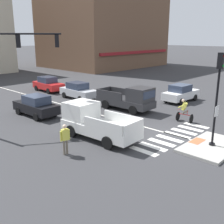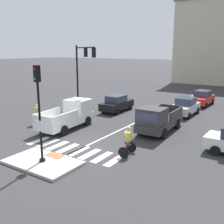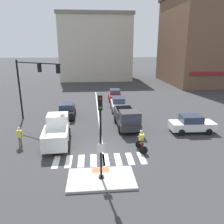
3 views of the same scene
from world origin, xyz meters
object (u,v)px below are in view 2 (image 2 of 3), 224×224
(signal_pole, at_px, (39,105))
(pickup_truck_charcoal_eastbound_mid, at_px, (158,120))
(pickup_truck_white_westbound_near, at_px, (70,115))
(cyclist, at_px, (128,141))
(traffic_light_mast, at_px, (82,65))
(car_red_eastbound_distant, at_px, (202,98))
(pedestrian_at_curb_left, at_px, (37,113))
(car_silver_eastbound_far, at_px, (185,106))
(car_black_westbound_far, at_px, (117,103))

(signal_pole, height_order, pickup_truck_charcoal_eastbound_mid, signal_pole)
(pickup_truck_white_westbound_near, height_order, cyclist, pickup_truck_white_westbound_near)
(traffic_light_mast, bearing_deg, signal_pole, -60.42)
(car_red_eastbound_distant, xyz_separation_m, pedestrian_at_curb_left, (-9.26, -15.33, 0.17))
(traffic_light_mast, height_order, car_silver_eastbound_far, traffic_light_mast)
(pickup_truck_white_westbound_near, relative_size, pedestrian_at_curb_left, 3.12)
(signal_pole, bearing_deg, traffic_light_mast, 119.58)
(car_black_westbound_far, distance_m, pickup_truck_white_westbound_near, 6.81)
(signal_pole, relative_size, car_red_eastbound_distant, 1.23)
(pickup_truck_white_westbound_near, xyz_separation_m, cyclist, (6.67, -2.44, -0.11))
(car_red_eastbound_distant, height_order, car_silver_eastbound_far, same)
(pedestrian_at_curb_left, bearing_deg, car_red_eastbound_distant, 58.86)
(traffic_light_mast, height_order, cyclist, traffic_light_mast)
(car_silver_eastbound_far, bearing_deg, pickup_truck_charcoal_eastbound_mid, -89.31)
(pickup_truck_charcoal_eastbound_mid, bearing_deg, signal_pole, -109.09)
(pedestrian_at_curb_left, bearing_deg, signal_pole, -40.05)
(pickup_truck_charcoal_eastbound_mid, bearing_deg, cyclist, -86.59)
(pickup_truck_white_westbound_near, distance_m, cyclist, 7.10)
(car_red_eastbound_distant, bearing_deg, car_black_westbound_far, -129.26)
(pickup_truck_white_westbound_near, bearing_deg, car_black_westbound_far, 89.06)
(traffic_light_mast, height_order, car_red_eastbound_distant, traffic_light_mast)
(car_black_westbound_far, bearing_deg, signal_pole, -75.59)
(pickup_truck_charcoal_eastbound_mid, bearing_deg, car_red_eastbound_distant, 89.76)
(traffic_light_mast, bearing_deg, pedestrian_at_curb_left, -87.16)
(pickup_truck_charcoal_eastbound_mid, relative_size, pedestrian_at_curb_left, 3.08)
(car_silver_eastbound_far, distance_m, pedestrian_at_curb_left, 13.45)
(traffic_light_mast, bearing_deg, car_silver_eastbound_far, 20.71)
(signal_pole, bearing_deg, car_red_eastbound_distant, 81.68)
(signal_pole, distance_m, pickup_truck_white_westbound_near, 7.30)
(car_red_eastbound_distant, bearing_deg, traffic_light_mast, -136.70)
(pickup_truck_white_westbound_near, bearing_deg, traffic_light_mast, 119.72)
(car_black_westbound_far, distance_m, pedestrian_at_curb_left, 8.16)
(pickup_truck_charcoal_eastbound_mid, relative_size, cyclist, 3.07)
(car_red_eastbound_distant, xyz_separation_m, cyclist, (0.25, -16.97, 0.06))
(car_black_westbound_far, relative_size, pickup_truck_white_westbound_near, 0.79)
(car_silver_eastbound_far, xyz_separation_m, pedestrian_at_curb_left, (-9.13, -9.88, 0.17))
(traffic_light_mast, relative_size, car_red_eastbound_distant, 1.55)
(pickup_truck_charcoal_eastbound_mid, bearing_deg, traffic_light_mast, 162.48)
(cyclist, height_order, pedestrian_at_curb_left, cyclist)
(pickup_truck_white_westbound_near, relative_size, cyclist, 3.10)
(car_silver_eastbound_far, bearing_deg, car_black_westbound_far, -159.82)
(traffic_light_mast, xyz_separation_m, pickup_truck_white_westbound_near, (3.15, -5.51, -3.57))
(car_black_westbound_far, height_order, pickup_truck_white_westbound_near, pickup_truck_white_westbound_near)
(signal_pole, xyz_separation_m, pickup_truck_charcoal_eastbound_mid, (2.96, 8.56, -2.25))
(car_red_eastbound_distant, relative_size, pickup_truck_white_westbound_near, 0.80)
(cyclist, bearing_deg, pedestrian_at_curb_left, 170.19)
(car_silver_eastbound_far, bearing_deg, cyclist, -88.14)
(traffic_light_mast, xyz_separation_m, car_black_westbound_far, (3.26, 1.30, -3.74))
(car_silver_eastbound_far, xyz_separation_m, pickup_truck_charcoal_eastbound_mid, (0.08, -6.58, 0.17))
(signal_pole, bearing_deg, car_silver_eastbound_far, 79.22)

